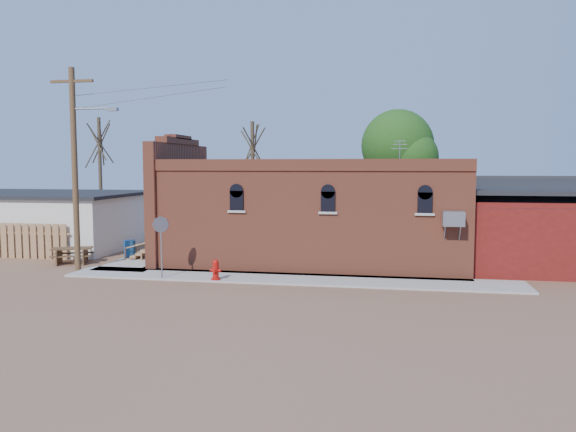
% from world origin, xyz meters
% --- Properties ---
extents(ground, '(120.00, 120.00, 0.00)m').
position_xyz_m(ground, '(0.00, 0.00, 0.00)').
color(ground, brown).
rests_on(ground, ground).
extents(sidewalk_south, '(19.00, 2.20, 0.08)m').
position_xyz_m(sidewalk_south, '(1.50, 0.90, 0.04)').
color(sidewalk_south, '#9E9991').
rests_on(sidewalk_south, ground).
extents(sidewalk_west, '(2.60, 10.00, 0.08)m').
position_xyz_m(sidewalk_west, '(-6.30, 6.00, 0.04)').
color(sidewalk_west, '#9E9991').
rests_on(sidewalk_west, ground).
extents(brick_bar, '(16.40, 7.97, 6.30)m').
position_xyz_m(brick_bar, '(1.64, 5.49, 2.34)').
color(brick_bar, '#A24B31').
rests_on(brick_bar, ground).
extents(red_shed, '(5.40, 6.40, 4.30)m').
position_xyz_m(red_shed, '(11.50, 5.50, 2.27)').
color(red_shed, '#5C120F').
rests_on(red_shed, ground).
extents(wood_fence, '(5.20, 0.10, 1.80)m').
position_xyz_m(wood_fence, '(-12.80, 3.80, 0.90)').
color(wood_fence, '#906041').
rests_on(wood_fence, ground).
extents(utility_pole, '(3.12, 0.26, 9.00)m').
position_xyz_m(utility_pole, '(-8.14, 1.20, 4.77)').
color(utility_pole, '#4E361F').
rests_on(utility_pole, ground).
extents(tree_bare_near, '(2.80, 2.80, 7.65)m').
position_xyz_m(tree_bare_near, '(-3.00, 13.00, 5.96)').
color(tree_bare_near, '#4E3C2C').
rests_on(tree_bare_near, ground).
extents(tree_bare_far, '(2.80, 2.80, 8.16)m').
position_xyz_m(tree_bare_far, '(-14.00, 14.00, 6.36)').
color(tree_bare_far, '#4E3C2C').
rests_on(tree_bare_far, ground).
extents(tree_leafy, '(4.40, 4.40, 8.15)m').
position_xyz_m(tree_leafy, '(6.00, 13.50, 5.93)').
color(tree_leafy, '#4E3C2C').
rests_on(tree_leafy, ground).
extents(fire_hydrant, '(0.46, 0.42, 0.83)m').
position_xyz_m(fire_hydrant, '(-1.36, -0.00, 0.49)').
color(fire_hydrant, '#B00E0A').
rests_on(fire_hydrant, sidewalk_south).
extents(stop_sign, '(0.54, 0.53, 2.57)m').
position_xyz_m(stop_sign, '(-3.69, 0.00, 2.06)').
color(stop_sign, gray).
rests_on(stop_sign, sidewalk_south).
extents(trash_barrel, '(0.69, 0.69, 0.89)m').
position_xyz_m(trash_barrel, '(-7.30, 4.48, 0.53)').
color(trash_barrel, navy).
rests_on(trash_barrel, sidewalk_west).
extents(picnic_table, '(2.23, 1.97, 0.77)m').
position_xyz_m(picnic_table, '(-9.50, 2.88, 0.50)').
color(picnic_table, '#523721').
rests_on(picnic_table, ground).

